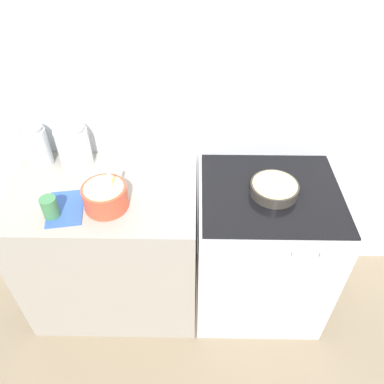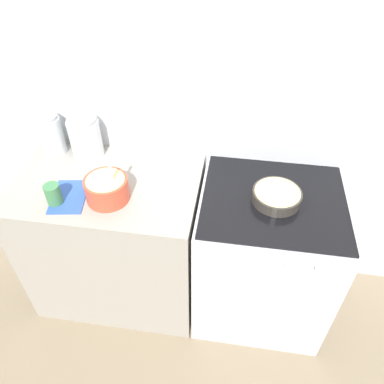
# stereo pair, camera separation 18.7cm
# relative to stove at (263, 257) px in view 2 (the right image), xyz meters

# --- Properties ---
(ground_plane) EXTENTS (12.00, 12.00, 0.00)m
(ground_plane) POSITION_rel_stove_xyz_m (-0.39, -0.33, -0.47)
(ground_plane) COLOR gray
(wall_back) EXTENTS (5.00, 0.05, 2.40)m
(wall_back) POSITION_rel_stove_xyz_m (-0.39, 0.36, 0.73)
(wall_back) COLOR silver
(wall_back) RESTS_ON ground_plane
(countertop_cabinet) EXTENTS (1.00, 0.66, 0.94)m
(countertop_cabinet) POSITION_rel_stove_xyz_m (-0.89, 0.00, 0.00)
(countertop_cabinet) COLOR #9E998E
(countertop_cabinet) RESTS_ON ground_plane
(stove) EXTENTS (0.76, 0.68, 0.94)m
(stove) POSITION_rel_stove_xyz_m (0.00, 0.00, 0.00)
(stove) COLOR silver
(stove) RESTS_ON ground_plane
(mixing_bowl) EXTENTS (0.22, 0.22, 0.27)m
(mixing_bowl) POSITION_rel_stove_xyz_m (-0.84, -0.12, 0.54)
(mixing_bowl) COLOR #D84C33
(mixing_bowl) RESTS_ON countertop_cabinet
(baking_pan) EXTENTS (0.25, 0.25, 0.06)m
(baking_pan) POSITION_rel_stove_xyz_m (0.01, -0.01, 0.50)
(baking_pan) COLOR #38332D
(baking_pan) RESTS_ON stove
(storage_jar_left) EXTENTS (0.14, 0.14, 0.24)m
(storage_jar_left) POSITION_rel_stove_xyz_m (-1.27, 0.22, 0.57)
(storage_jar_left) COLOR silver
(storage_jar_left) RESTS_ON countertop_cabinet
(storage_jar_middle) EXTENTS (0.18, 0.18, 0.24)m
(storage_jar_middle) POSITION_rel_stove_xyz_m (-1.07, 0.22, 0.57)
(storage_jar_middle) COLOR silver
(storage_jar_middle) RESTS_ON countertop_cabinet
(tin_can) EXTENTS (0.08, 0.08, 0.11)m
(tin_can) POSITION_rel_stove_xyz_m (-1.09, -0.19, 0.53)
(tin_can) COLOR #3F7F4C
(tin_can) RESTS_ON countertop_cabinet
(recipe_page) EXTENTS (0.21, 0.28, 0.01)m
(recipe_page) POSITION_rel_stove_xyz_m (-1.04, -0.14, 0.47)
(recipe_page) COLOR #3359B2
(recipe_page) RESTS_ON countertop_cabinet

